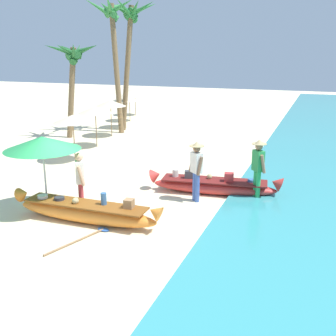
# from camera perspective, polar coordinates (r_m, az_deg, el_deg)

# --- Properties ---
(ground_plane) EXTENTS (80.00, 80.00, 0.00)m
(ground_plane) POSITION_cam_1_polar(r_m,az_deg,el_deg) (11.48, -10.78, -6.88)
(ground_plane) COLOR beige
(boat_orange_foreground) EXTENTS (4.33, 0.72, 0.84)m
(boat_orange_foreground) POSITION_cam_1_polar(r_m,az_deg,el_deg) (11.18, -11.22, -5.90)
(boat_orange_foreground) COLOR orange
(boat_orange_foreground) RESTS_ON ground
(boat_red_midground) EXTENTS (4.23, 1.26, 0.75)m
(boat_red_midground) POSITION_cam_1_polar(r_m,az_deg,el_deg) (13.20, 6.32, -2.42)
(boat_red_midground) COLOR red
(boat_red_midground) RESTS_ON ground
(person_vendor_hatted) EXTENTS (0.55, 0.51, 1.83)m
(person_vendor_hatted) POSITION_cam_1_polar(r_m,az_deg,el_deg) (12.26, 3.91, 0.12)
(person_vendor_hatted) COLOR #3D5BA8
(person_vendor_hatted) RESTS_ON ground
(person_tourist_customer) EXTENTS (0.48, 0.57, 1.70)m
(person_tourist_customer) POSITION_cam_1_polar(r_m,az_deg,el_deg) (11.72, -11.97, -1.47)
(person_tourist_customer) COLOR #B2383D
(person_tourist_customer) RESTS_ON ground
(person_vendor_assistant) EXTENTS (0.52, 0.55, 1.87)m
(person_vendor_assistant) POSITION_cam_1_polar(r_m,az_deg,el_deg) (12.65, 12.26, 0.37)
(person_vendor_assistant) COLOR green
(person_vendor_assistant) RESTS_ON ground
(patio_umbrella_large) EXTENTS (2.06, 2.06, 2.16)m
(patio_umbrella_large) POSITION_cam_1_polar(r_m,az_deg,el_deg) (11.67, -16.90, 3.23)
(patio_umbrella_large) COLOR #B7B7BC
(patio_umbrella_large) RESTS_ON ground
(parasol_row_0) EXTENTS (1.60, 1.60, 1.91)m
(parasol_row_0) POSITION_cam_1_polar(r_m,az_deg,el_deg) (17.09, -12.95, 6.60)
(parasol_row_0) COLOR #8E6B47
(parasol_row_0) RESTS_ON ground
(parasol_row_1) EXTENTS (1.60, 1.60, 1.91)m
(parasol_row_1) POSITION_cam_1_polar(r_m,az_deg,el_deg) (19.49, -9.96, 7.87)
(parasol_row_1) COLOR #8E6B47
(parasol_row_1) RESTS_ON ground
(parasol_row_2) EXTENTS (1.60, 1.60, 1.91)m
(parasol_row_2) POSITION_cam_1_polar(r_m,az_deg,el_deg) (21.89, -7.89, 8.81)
(parasol_row_2) COLOR #8E6B47
(parasol_row_2) RESTS_ON ground
(parasol_row_3) EXTENTS (1.60, 1.60, 1.91)m
(parasol_row_3) POSITION_cam_1_polar(r_m,az_deg,el_deg) (24.26, -5.91, 9.56)
(parasol_row_3) COLOR #8E6B47
(parasol_row_3) RESTS_ON ground
(parasol_row_4) EXTENTS (1.60, 1.60, 1.91)m
(parasol_row_4) POSITION_cam_1_polar(r_m,az_deg,el_deg) (26.60, -5.33, 10.13)
(parasol_row_4) COLOR #8E6B47
(parasol_row_4) RESTS_ON ground
(parasol_row_5) EXTENTS (1.60, 1.60, 1.91)m
(parasol_row_5) POSITION_cam_1_polar(r_m,az_deg,el_deg) (29.05, -4.56, 10.63)
(parasol_row_5) COLOR #8E6B47
(parasol_row_5) RESTS_ON ground
(palm_tree_tall_inland) EXTENTS (2.55, 2.72, 7.00)m
(palm_tree_tall_inland) POSITION_cam_1_polar(r_m,az_deg,el_deg) (23.28, -5.16, 18.89)
(palm_tree_tall_inland) COLOR brown
(palm_tree_tall_inland) RESTS_ON ground
(palm_tree_leaning_seaward) EXTENTS (2.68, 2.52, 4.85)m
(palm_tree_leaning_seaward) POSITION_cam_1_polar(r_m,az_deg,el_deg) (21.62, -12.93, 14.35)
(palm_tree_leaning_seaward) COLOR brown
(palm_tree_leaning_seaward) RESTS_ON ground
(palm_tree_mid_cluster) EXTENTS (2.57, 2.64, 7.03)m
(palm_tree_mid_cluster) POSITION_cam_1_polar(r_m,az_deg,el_deg) (22.81, -7.63, 18.50)
(palm_tree_mid_cluster) COLOR brown
(palm_tree_mid_cluster) RESTS_ON ground
(paddle) EXTENTS (0.77, 1.86, 0.05)m
(paddle) POSITION_cam_1_polar(r_m,az_deg,el_deg) (10.36, -11.33, -9.31)
(paddle) COLOR #8E6B47
(paddle) RESTS_ON ground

